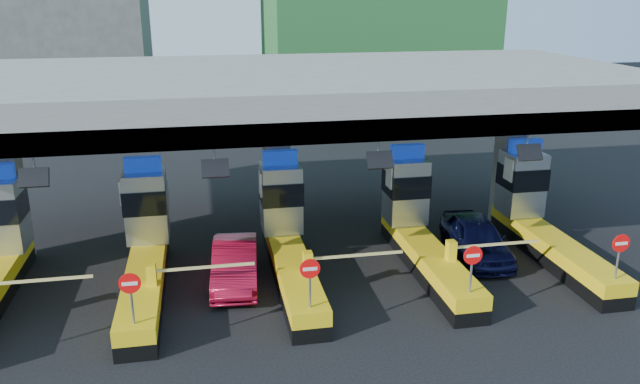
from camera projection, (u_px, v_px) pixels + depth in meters
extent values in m
plane|color=black|center=(288.00, 272.00, 22.92)|extent=(120.00, 120.00, 0.00)
cube|color=slate|center=(275.00, 90.00, 23.79)|extent=(28.00, 12.00, 1.50)
cube|color=#4C4C49|center=(298.00, 132.00, 18.59)|extent=(28.00, 0.60, 0.70)
cube|color=slate|center=(9.00, 192.00, 23.08)|extent=(1.00, 1.00, 5.50)
cube|color=slate|center=(277.00, 177.00, 24.87)|extent=(1.00, 1.00, 5.50)
cube|color=slate|center=(509.00, 165.00, 26.67)|extent=(1.00, 1.00, 5.50)
cylinder|color=slate|center=(34.00, 164.00, 17.43)|extent=(0.06, 0.06, 0.50)
cube|color=black|center=(34.00, 178.00, 17.35)|extent=(0.80, 0.38, 0.54)
cylinder|color=slate|center=(214.00, 155.00, 18.33)|extent=(0.06, 0.06, 0.50)
cube|color=black|center=(215.00, 168.00, 18.25)|extent=(0.80, 0.38, 0.54)
cylinder|color=slate|center=(378.00, 147.00, 19.22)|extent=(0.06, 0.06, 0.50)
cube|color=black|center=(380.00, 160.00, 19.15)|extent=(0.80, 0.38, 0.54)
cylinder|color=slate|center=(528.00, 140.00, 20.12)|extent=(0.06, 0.06, 0.50)
cube|color=black|center=(530.00, 152.00, 20.04)|extent=(0.80, 0.38, 0.54)
cube|color=#9EA3A8|center=(1.00, 214.00, 22.10)|extent=(1.50, 1.50, 2.60)
cube|color=black|center=(0.00, 206.00, 21.99)|extent=(1.56, 1.56, 0.90)
cube|color=white|center=(38.00, 280.00, 18.98)|extent=(3.20, 0.08, 0.08)
cube|color=black|center=(146.00, 290.00, 21.01)|extent=(1.20, 8.00, 0.50)
cube|color=#E5B70C|center=(144.00, 276.00, 20.86)|extent=(1.20, 8.00, 0.50)
cube|color=#9EA3A8|center=(146.00, 205.00, 22.99)|extent=(1.50, 1.50, 2.60)
cube|color=black|center=(146.00, 198.00, 22.88)|extent=(1.56, 1.56, 0.90)
cube|color=#0C2DBF|center=(143.00, 164.00, 22.51)|extent=(1.30, 0.35, 0.55)
cube|color=white|center=(121.00, 191.00, 22.35)|extent=(0.06, 0.70, 0.90)
cylinder|color=slate|center=(132.00, 303.00, 17.22)|extent=(0.07, 0.07, 1.30)
cylinder|color=red|center=(130.00, 283.00, 17.00)|extent=(0.60, 0.04, 0.60)
cube|color=white|center=(130.00, 284.00, 16.98)|extent=(0.42, 0.02, 0.10)
cube|color=#E5B70C|center=(151.00, 274.00, 19.61)|extent=(0.30, 0.35, 0.70)
cube|color=white|center=(204.00, 267.00, 19.88)|extent=(3.20, 0.08, 0.08)
cube|color=black|center=(292.00, 277.00, 21.91)|extent=(1.20, 8.00, 0.50)
cube|color=#E5B70C|center=(292.00, 264.00, 21.75)|extent=(1.20, 8.00, 0.50)
cube|color=#9EA3A8|center=(281.00, 197.00, 23.89)|extent=(1.50, 1.50, 2.60)
cube|color=black|center=(281.00, 190.00, 23.78)|extent=(1.56, 1.56, 0.90)
cube|color=#0C2DBF|center=(280.00, 158.00, 23.40)|extent=(1.30, 0.35, 0.55)
cube|color=white|center=(260.00, 183.00, 23.25)|extent=(0.06, 0.70, 0.90)
cylinder|color=slate|center=(310.00, 287.00, 18.11)|extent=(0.07, 0.07, 1.30)
cylinder|color=red|center=(310.00, 269.00, 17.90)|extent=(0.60, 0.04, 0.60)
cube|color=white|center=(310.00, 269.00, 17.88)|extent=(0.42, 0.02, 0.10)
cube|color=#E5B70C|center=(308.00, 262.00, 20.51)|extent=(0.30, 0.35, 0.70)
cube|color=white|center=(356.00, 255.00, 20.78)|extent=(3.20, 0.08, 0.08)
cube|color=black|center=(427.00, 266.00, 22.81)|extent=(1.20, 8.00, 0.50)
cube|color=#E5B70C|center=(428.00, 254.00, 22.65)|extent=(1.20, 8.00, 0.50)
cube|color=#9EA3A8|center=(406.00, 190.00, 24.79)|extent=(1.50, 1.50, 2.60)
cube|color=black|center=(406.00, 183.00, 24.68)|extent=(1.56, 1.56, 0.90)
cube|color=#0C2DBF|center=(407.00, 151.00, 24.30)|extent=(1.30, 0.35, 0.55)
cube|color=white|center=(389.00, 176.00, 24.15)|extent=(0.06, 0.70, 0.90)
cylinder|color=slate|center=(471.00, 273.00, 19.01)|extent=(0.07, 0.07, 1.30)
cylinder|color=red|center=(473.00, 255.00, 18.80)|extent=(0.60, 0.04, 0.60)
cube|color=white|center=(473.00, 256.00, 18.77)|extent=(0.42, 0.02, 0.10)
cube|color=#E5B70C|center=(451.00, 251.00, 21.41)|extent=(0.30, 0.35, 0.70)
cube|color=white|center=(496.00, 244.00, 21.67)|extent=(3.20, 0.08, 0.08)
cube|color=black|center=(552.00, 256.00, 23.70)|extent=(1.20, 8.00, 0.50)
cube|color=#E5B70C|center=(554.00, 243.00, 23.55)|extent=(1.20, 8.00, 0.50)
cube|color=#9EA3A8|center=(522.00, 183.00, 25.68)|extent=(1.50, 1.50, 2.60)
cube|color=black|center=(523.00, 176.00, 25.57)|extent=(1.56, 1.56, 0.90)
cube|color=#0C2DBF|center=(525.00, 146.00, 25.20)|extent=(1.30, 0.35, 0.55)
cube|color=white|center=(509.00, 170.00, 25.04)|extent=(0.06, 0.70, 0.90)
cylinder|color=slate|center=(618.00, 260.00, 19.91)|extent=(0.07, 0.07, 1.30)
cylinder|color=red|center=(621.00, 243.00, 19.69)|extent=(0.60, 0.04, 0.60)
cube|color=white|center=(622.00, 244.00, 19.67)|extent=(0.42, 0.02, 0.10)
cube|color=#E5B70C|center=(583.00, 240.00, 22.31)|extent=(0.30, 0.35, 0.70)
cube|color=white|center=(624.00, 234.00, 22.57)|extent=(3.20, 0.08, 0.08)
cube|color=#4C4C49|center=(57.00, 1.00, 51.25)|extent=(14.00, 10.00, 18.00)
imported|color=black|center=(476.00, 238.00, 23.98)|extent=(2.27, 4.78, 1.58)
imported|color=maroon|center=(235.00, 264.00, 21.87)|extent=(1.91, 4.52, 1.45)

